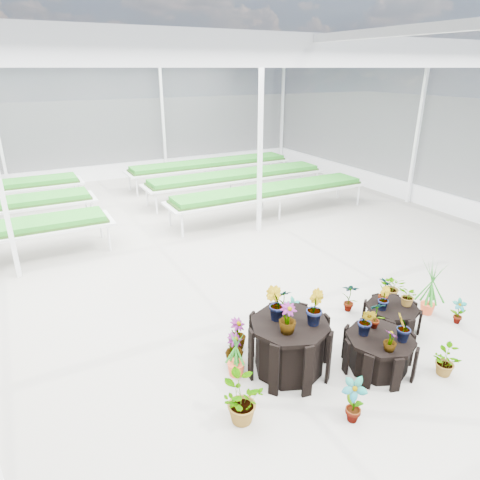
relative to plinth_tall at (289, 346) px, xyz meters
name	(u,v)px	position (x,y,z in m)	size (l,w,h in m)	color
ground_plane	(225,333)	(-0.41, 1.29, -0.41)	(24.00, 24.00, 0.00)	gray
greenhouse_shell	(223,207)	(-0.41, 1.29, 1.84)	(18.00, 24.00, 4.50)	white
steel_frame	(223,207)	(-0.41, 1.29, 1.84)	(18.00, 24.00, 4.50)	silver
nursery_benches	(121,201)	(-0.41, 8.49, 0.01)	(16.00, 7.00, 0.84)	silver
plinth_tall	(289,346)	(0.00, 0.00, 0.00)	(1.20, 1.20, 0.81)	black
plinth_mid	(379,353)	(1.20, -0.60, -0.14)	(1.03, 1.03, 0.54)	black
plinth_low	(391,317)	(2.20, 0.10, -0.20)	(0.92, 0.92, 0.41)	black
nursery_plants	(342,325)	(0.98, -0.01, 0.07)	(4.94, 2.52, 1.33)	#1E6B1D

